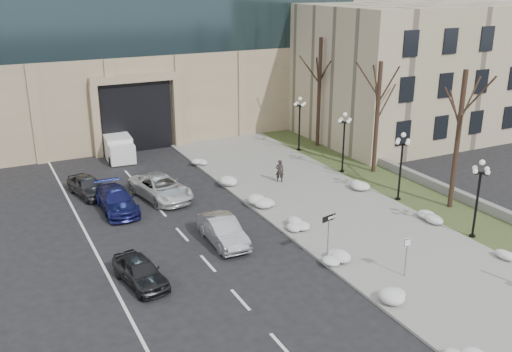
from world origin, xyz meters
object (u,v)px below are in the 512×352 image
(car_b, at_px, (223,231))
(pedestrian, at_px, (280,171))
(keep_sign, at_px, (407,249))
(car_c, at_px, (116,200))
(lamppost_b, at_px, (402,157))
(lamppost_c, at_px, (344,134))
(lamppost_a, at_px, (479,188))
(lamppost_d, at_px, (300,116))
(car_a, at_px, (140,271))
(car_d, at_px, (161,188))
(one_way_sign, at_px, (331,223))
(car_e, at_px, (88,186))
(box_truck, at_px, (117,146))

(car_b, height_order, pedestrian, pedestrian)
(pedestrian, height_order, keep_sign, keep_sign)
(car_c, xyz_separation_m, lamppost_b, (17.32, -6.77, 2.34))
(lamppost_c, bearing_deg, pedestrian, 178.56)
(lamppost_a, height_order, lamppost_d, same)
(car_a, bearing_deg, pedestrian, 27.10)
(car_d, xyz_separation_m, one_way_sign, (5.22, -12.67, 1.40))
(car_b, xyz_separation_m, car_d, (-1.00, 8.21, 0.02))
(lamppost_a, distance_m, lamppost_c, 13.00)
(car_a, xyz_separation_m, lamppost_c, (18.53, 9.46, 2.39))
(one_way_sign, relative_size, keep_sign, 1.20)
(car_d, xyz_separation_m, lamppost_a, (14.08, -14.13, 2.30))
(car_e, relative_size, one_way_sign, 1.59)
(pedestrian, relative_size, box_truck, 0.28)
(car_c, xyz_separation_m, keep_sign, (10.73, -15.11, 0.88))
(one_way_sign, distance_m, keep_sign, 4.05)
(one_way_sign, bearing_deg, lamppost_b, 17.10)
(keep_sign, xyz_separation_m, lamppost_b, (6.59, 8.34, 1.46))
(car_d, relative_size, lamppost_a, 1.16)
(car_e, relative_size, lamppost_c, 0.88)
(car_a, xyz_separation_m, lamppost_a, (18.53, -3.54, 2.39))
(car_c, height_order, box_truck, box_truck)
(pedestrian, distance_m, box_truck, 14.89)
(car_b, height_order, car_d, car_d)
(lamppost_c, bearing_deg, box_truck, 139.95)
(car_a, distance_m, lamppost_b, 18.91)
(lamppost_a, bearing_deg, lamppost_c, 90.00)
(car_a, bearing_deg, lamppost_a, -19.95)
(car_c, xyz_separation_m, car_e, (-1.10, 3.61, -0.02))
(car_b, xyz_separation_m, lamppost_a, (13.09, -5.92, 2.33))
(car_b, bearing_deg, lamppost_d, 47.22)
(lamppost_d, bearing_deg, car_b, -133.94)
(car_b, height_order, lamppost_d, lamppost_d)
(car_e, bearing_deg, car_d, -44.57)
(car_b, relative_size, one_way_sign, 1.72)
(car_c, bearing_deg, lamppost_a, -37.93)
(lamppost_b, bearing_deg, car_d, 151.56)
(lamppost_c, bearing_deg, car_c, 179.11)
(lamppost_a, height_order, lamppost_c, same)
(car_b, distance_m, one_way_sign, 6.31)
(car_b, xyz_separation_m, box_truck, (-1.26, 19.14, 0.16))
(pedestrian, relative_size, keep_sign, 0.76)
(box_truck, height_order, lamppost_c, lamppost_c)
(lamppost_d, bearing_deg, lamppost_a, -90.00)
(car_d, height_order, lamppost_a, lamppost_a)
(lamppost_b, bearing_deg, lamppost_a, -90.00)
(pedestrian, height_order, lamppost_c, lamppost_c)
(car_a, distance_m, keep_sign, 13.13)
(car_d, height_order, lamppost_c, lamppost_c)
(car_e, xyz_separation_m, box_truck, (4.07, 8.18, 0.20))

